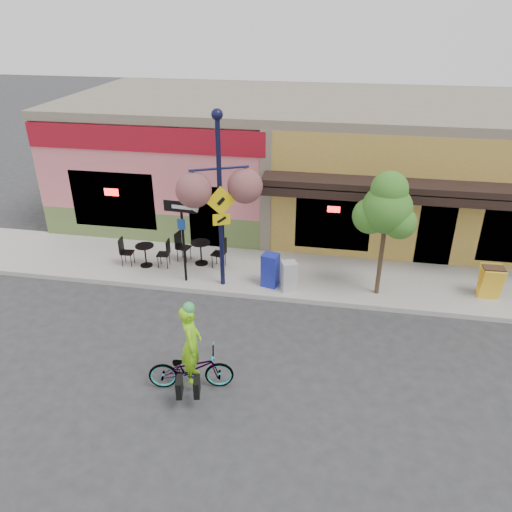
% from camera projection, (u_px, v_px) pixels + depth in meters
% --- Properties ---
extents(ground, '(90.00, 90.00, 0.00)m').
position_uv_depth(ground, '(281.00, 311.00, 13.83)').
color(ground, '#2D2D30').
rests_on(ground, ground).
extents(sidewalk, '(24.00, 3.00, 0.15)m').
position_uv_depth(sidewalk, '(289.00, 274.00, 15.55)').
color(sidewalk, '#9E9B93').
rests_on(sidewalk, ground).
extents(curb, '(24.00, 0.12, 0.15)m').
position_uv_depth(curb, '(283.00, 299.00, 14.28)').
color(curb, '#A8A59E').
rests_on(curb, ground).
extents(building, '(18.20, 8.20, 4.50)m').
position_uv_depth(building, '(308.00, 158.00, 19.39)').
color(building, '#D26872').
rests_on(building, ground).
extents(bicycle, '(1.96, 1.03, 0.98)m').
position_uv_depth(bicycle, '(191.00, 369.00, 10.91)').
color(bicycle, maroon).
rests_on(bicycle, ground).
extents(cyclist_rider, '(0.57, 0.75, 1.84)m').
position_uv_depth(cyclist_rider, '(192.00, 353.00, 10.71)').
color(cyclist_rider, '#81D616').
rests_on(cyclist_rider, ground).
extents(lamp_post, '(1.76, 1.27, 5.12)m').
position_uv_depth(lamp_post, '(220.00, 203.00, 13.74)').
color(lamp_post, '#101233').
rests_on(lamp_post, sidewalk).
extents(one_way_sign, '(1.00, 0.30, 2.56)m').
position_uv_depth(one_way_sign, '(184.00, 242.00, 14.50)').
color(one_way_sign, black).
rests_on(one_way_sign, sidewalk).
extents(cafe_set_left, '(1.61, 0.90, 0.93)m').
position_uv_depth(cafe_set_left, '(145.00, 253.00, 15.70)').
color(cafe_set_left, black).
rests_on(cafe_set_left, sidewalk).
extents(cafe_set_right, '(1.78, 1.12, 0.99)m').
position_uv_depth(cafe_set_right, '(201.00, 250.00, 15.82)').
color(cafe_set_right, black).
rests_on(cafe_set_right, sidewalk).
extents(newspaper_box_blue, '(0.53, 0.50, 1.01)m').
position_uv_depth(newspaper_box_blue, '(270.00, 270.00, 14.60)').
color(newspaper_box_blue, '#1A249D').
rests_on(newspaper_box_blue, sidewalk).
extents(newspaper_box_grey, '(0.53, 0.51, 0.89)m').
position_uv_depth(newspaper_box_grey, '(289.00, 276.00, 14.40)').
color(newspaper_box_grey, '#AFAFAF').
rests_on(newspaper_box_grey, sidewalk).
extents(street_tree, '(1.45, 1.45, 3.68)m').
position_uv_depth(street_tree, '(384.00, 235.00, 13.60)').
color(street_tree, '#3D7A26').
rests_on(street_tree, sidewalk).
extents(sandwich_board, '(0.59, 0.44, 0.97)m').
position_uv_depth(sandwich_board, '(492.00, 285.00, 13.83)').
color(sandwich_board, yellow).
rests_on(sandwich_board, sidewalk).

